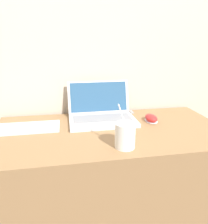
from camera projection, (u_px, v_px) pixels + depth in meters
name	position (u px, v px, depth m)	size (l,w,h in m)	color
wall_back	(99.00, 29.00, 1.30)	(7.00, 0.04, 2.50)	beige
desk	(110.00, 188.00, 1.26)	(1.23, 0.61, 0.74)	#936D47
laptop	(101.00, 112.00, 1.27)	(0.37, 0.29, 0.21)	silver
drink_cup	(125.00, 135.00, 0.94)	(0.09, 0.09, 0.20)	white
computer_mouse	(151.00, 118.00, 1.26)	(0.07, 0.11, 0.04)	white
external_keyboard	(16.00, 129.00, 1.13)	(0.45, 0.13, 0.02)	silver
usb_stick	(131.00, 112.00, 1.42)	(0.02, 0.06, 0.01)	#99999E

